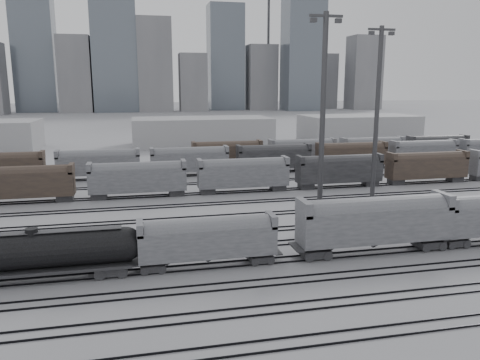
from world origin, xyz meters
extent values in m
plane|color=#A9AAAE|center=(0.00, 0.00, 0.00)|extent=(900.00, 900.00, 0.00)
cube|color=black|center=(0.00, -14.72, 0.08)|extent=(220.00, 0.07, 0.16)
cube|color=black|center=(0.00, -13.28, 0.08)|extent=(220.00, 0.07, 0.16)
cube|color=black|center=(0.00, -9.72, 0.08)|extent=(220.00, 0.07, 0.16)
cube|color=black|center=(0.00, -8.28, 0.08)|extent=(220.00, 0.07, 0.16)
cube|color=black|center=(0.00, -4.72, 0.08)|extent=(220.00, 0.07, 0.16)
cube|color=black|center=(0.00, -3.28, 0.08)|extent=(220.00, 0.07, 0.16)
cube|color=black|center=(0.00, 0.28, 0.08)|extent=(220.00, 0.07, 0.16)
cube|color=black|center=(0.00, 1.72, 0.08)|extent=(220.00, 0.07, 0.16)
cube|color=black|center=(0.00, 5.28, 0.08)|extent=(220.00, 0.07, 0.16)
cube|color=black|center=(0.00, 6.72, 0.08)|extent=(220.00, 0.07, 0.16)
cube|color=black|center=(0.00, 10.28, 0.08)|extent=(220.00, 0.07, 0.16)
cube|color=black|center=(0.00, 11.72, 0.08)|extent=(220.00, 0.07, 0.16)
cube|color=black|center=(0.00, 17.28, 0.08)|extent=(220.00, 0.07, 0.16)
cube|color=black|center=(0.00, 18.72, 0.08)|extent=(220.00, 0.07, 0.16)
cube|color=black|center=(0.00, 24.28, 0.08)|extent=(220.00, 0.07, 0.16)
cube|color=black|center=(0.00, 25.72, 0.08)|extent=(220.00, 0.07, 0.16)
cube|color=black|center=(0.00, 31.28, 0.08)|extent=(220.00, 0.07, 0.16)
cube|color=black|center=(0.00, 32.72, 0.08)|extent=(220.00, 0.07, 0.16)
cube|color=black|center=(0.00, 39.28, 0.08)|extent=(220.00, 0.07, 0.16)
cube|color=black|center=(0.00, 40.72, 0.08)|extent=(220.00, 0.07, 0.16)
cube|color=black|center=(0.00, 47.28, 0.08)|extent=(220.00, 0.07, 0.16)
cube|color=black|center=(0.00, 48.72, 0.08)|extent=(220.00, 0.07, 0.16)
cube|color=black|center=(0.00, 55.28, 0.08)|extent=(220.00, 0.07, 0.16)
cube|color=black|center=(0.00, 56.72, 0.08)|extent=(220.00, 0.07, 0.16)
cube|color=black|center=(-11.78, 1.00, 0.61)|extent=(2.87, 2.32, 0.77)
cube|color=black|center=(-18.41, 1.00, 1.16)|extent=(17.11, 2.98, 0.28)
cylinder|color=black|center=(-18.41, 1.00, 2.93)|extent=(16.01, 3.20, 3.20)
sphere|color=black|center=(-10.40, 1.00, 2.93)|extent=(3.20, 3.20, 3.20)
cylinder|color=black|center=(-18.41, 1.00, 4.69)|extent=(1.10, 1.10, 0.55)
cube|color=black|center=(-18.41, 1.00, 4.58)|extent=(15.46, 0.99, 0.07)
cube|color=black|center=(-7.98, 1.00, 0.49)|extent=(2.30, 1.86, 0.62)
cube|color=black|center=(2.65, 1.00, 0.49)|extent=(2.30, 1.86, 0.62)
cube|color=gray|center=(-2.67, 1.00, 2.57)|extent=(13.28, 2.66, 2.83)
cylinder|color=gray|center=(-2.67, 1.00, 3.63)|extent=(12.04, 2.57, 2.57)
cube|color=gray|center=(-9.04, 1.00, 4.34)|extent=(0.62, 2.66, 1.24)
cube|color=gray|center=(3.71, 1.00, 4.34)|extent=(0.62, 2.66, 1.24)
cone|color=black|center=(-2.67, 1.00, 0.84)|extent=(2.12, 2.12, 0.80)
cube|color=black|center=(8.39, 1.00, 0.60)|extent=(2.84, 2.30, 0.77)
cube|color=black|center=(21.50, 1.00, 0.60)|extent=(2.84, 2.30, 0.77)
cube|color=gray|center=(14.94, 1.00, 3.17)|extent=(16.39, 3.28, 3.50)
cylinder|color=gray|center=(14.94, 1.00, 4.48)|extent=(14.86, 3.17, 3.17)
cube|color=gray|center=(7.07, 1.00, 5.36)|extent=(0.77, 3.28, 1.53)
cube|color=gray|center=(22.81, 1.00, 5.36)|extent=(0.77, 3.28, 1.53)
cone|color=black|center=(14.94, 1.00, 1.04)|extent=(2.62, 2.62, 0.98)
cube|color=black|center=(24.60, 1.00, 0.56)|extent=(2.62, 2.12, 0.71)
cube|color=gray|center=(23.39, 1.00, 4.94)|extent=(0.71, 3.03, 1.41)
cylinder|color=#38393B|center=(13.31, 12.04, 12.92)|extent=(0.66, 0.66, 25.85)
cube|color=#38393B|center=(13.31, 12.04, 25.33)|extent=(4.14, 0.31, 0.31)
cube|color=#38393B|center=(11.76, 12.04, 24.81)|extent=(0.72, 0.52, 0.52)
cube|color=#38393B|center=(14.86, 12.04, 24.81)|extent=(0.72, 0.52, 0.52)
cylinder|color=#38393B|center=(25.17, 20.47, 12.76)|extent=(0.65, 0.65, 25.53)
cube|color=#38393B|center=(25.17, 20.47, 25.02)|extent=(4.08, 0.31, 0.31)
cube|color=#38393B|center=(23.64, 20.47, 24.51)|extent=(0.71, 0.51, 0.51)
cube|color=#38393B|center=(26.71, 20.47, 24.51)|extent=(0.71, 0.51, 0.51)
cube|color=#4B3C2F|center=(-26.00, 32.00, 2.80)|extent=(15.00, 3.00, 5.60)
cube|color=gray|center=(-9.00, 32.00, 2.80)|extent=(15.00, 3.00, 5.60)
cube|color=gray|center=(8.00, 32.00, 2.80)|extent=(15.00, 3.00, 5.60)
cube|color=black|center=(25.00, 32.00, 2.80)|extent=(15.00, 3.00, 5.60)
cube|color=#4B3C2F|center=(42.00, 32.00, 2.80)|extent=(15.00, 3.00, 5.60)
cube|color=#4B3C2F|center=(-33.00, 48.00, 2.80)|extent=(15.00, 3.00, 5.60)
cube|color=gray|center=(-16.00, 48.00, 2.80)|extent=(15.00, 3.00, 5.60)
cube|color=gray|center=(1.00, 48.00, 2.80)|extent=(15.00, 3.00, 5.60)
cube|color=black|center=(18.00, 48.00, 2.80)|extent=(15.00, 3.00, 5.60)
cube|color=#4B3C2F|center=(35.00, 48.00, 2.80)|extent=(15.00, 3.00, 5.60)
cube|color=gray|center=(52.00, 48.00, 2.80)|extent=(15.00, 3.00, 5.60)
cube|color=#4B3C2F|center=(10.00, 56.00, 2.80)|extent=(15.00, 3.00, 5.60)
cube|color=gray|center=(27.00, 56.00, 2.80)|extent=(15.00, 3.00, 5.60)
cube|color=gray|center=(44.00, 56.00, 2.80)|extent=(15.00, 3.00, 5.60)
cube|color=black|center=(61.00, 56.00, 2.80)|extent=(15.00, 3.00, 5.60)
cube|color=#A2A2A4|center=(10.00, 95.00, 4.00)|extent=(40.00, 18.00, 8.00)
cube|color=#A2A2A4|center=(60.00, 95.00, 4.00)|extent=(35.00, 18.00, 8.00)
cube|color=slate|center=(-70.00, 280.00, 40.00)|extent=(25.00, 20.00, 80.00)
cube|color=gray|center=(-45.00, 280.00, 24.00)|extent=(20.00, 16.00, 48.00)
cube|color=slate|center=(-20.00, 280.00, 47.50)|extent=(28.00, 22.40, 95.00)
cube|color=gray|center=(5.00, 280.00, 30.00)|extent=(22.00, 17.60, 60.00)
cube|color=gray|center=(30.00, 280.00, 19.00)|extent=(18.00, 14.40, 38.00)
cube|color=slate|center=(55.00, 280.00, 36.00)|extent=(24.00, 19.20, 72.00)
cube|color=gray|center=(80.00, 280.00, 22.50)|extent=(20.00, 16.00, 45.00)
cube|color=slate|center=(105.00, 280.00, 44.00)|extent=(26.00, 20.80, 88.00)
cube|color=gray|center=(130.00, 280.00, 20.00)|extent=(18.00, 14.40, 40.00)
cube|color=gray|center=(155.00, 280.00, 26.00)|extent=(22.00, 17.60, 52.00)
cylinder|color=#38393B|center=(-30.00, 305.00, 50.00)|extent=(1.80, 1.80, 100.00)
cylinder|color=#38393B|center=(90.00, 305.00, 50.00)|extent=(1.80, 1.80, 100.00)
camera|label=1|loc=(-9.01, -41.68, 17.41)|focal=35.00mm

